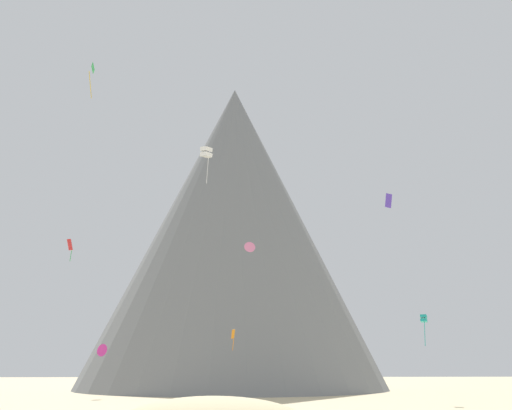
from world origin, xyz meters
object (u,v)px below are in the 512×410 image
Objects in this scene: kite_magenta_low at (102,350)px; kite_green_high at (92,73)px; kite_red_mid at (70,246)px; kite_white_high at (206,152)px; kite_pink_mid at (250,247)px; kite_teal_low at (424,319)px; kite_orange_low at (233,336)px; kite_indigo_mid at (389,201)px; rock_massif at (227,242)px.

kite_magenta_low is 41.07m from kite_green_high.
kite_white_high reaches higher than kite_red_mid.
kite_pink_mid is (20.94, -14.58, 12.73)m from kite_magenta_low.
kite_teal_low is 1.40× the size of kite_orange_low.
kite_green_high is (-12.70, -21.87, 1.73)m from kite_white_high.
kite_green_high reaches higher than kite_magenta_low.
kite_white_high is 2.03× the size of kite_orange_low.
kite_indigo_mid is 24.14m from kite_pink_mid.
kite_teal_low is (46.82, -4.54, -9.91)m from kite_red_mid.
rock_massif reaches higher than kite_indigo_mid.
kite_magenta_low is (-14.78, 5.39, -28.92)m from kite_white_high.
kite_red_mid is 1.10× the size of kite_orange_low.
kite_teal_low is 25.32m from kite_orange_low.
kite_indigo_mid reaches higher than kite_pink_mid.
kite_red_mid is 2.22× the size of kite_indigo_mid.
kite_white_high reaches higher than kite_orange_low.
kite_pink_mid is at bearing 165.17° from kite_red_mid.
rock_massif reaches higher than kite_teal_low.
kite_red_mid is 24.11m from kite_white_high.
rock_massif is 35.88m from kite_white_high.
kite_red_mid is 0.73× the size of kite_green_high.
kite_teal_low is (28.72, -8.73, -25.27)m from kite_white_high.
rock_massif is at bearing 121.43° from kite_indigo_mid.
kite_orange_low is at bearing -89.05° from rock_massif.
kite_teal_low is at bearing 111.66° from kite_magenta_low.
kite_green_high is at bearing 44.65° from kite_teal_low.
rock_massif reaches higher than kite_orange_low.
kite_red_mid is 0.54× the size of kite_white_high.
kite_teal_low is (25.09, -43.77, -18.45)m from rock_massif.
kite_orange_low is (-1.91, 6.67, -11.02)m from kite_pink_mid.
kite_red_mid is at bearing 20.48° from kite_magenta_low.
kite_teal_low is 0.93× the size of kite_green_high.
kite_teal_low is 45.87m from kite_magenta_low.
kite_indigo_mid is at bearing -78.83° from kite_green_high.
rock_massif is 17.69× the size of kite_green_high.
kite_white_high is at bearing -64.16° from kite_pink_mid.
kite_green_high is (-31.75, 7.70, 16.90)m from kite_indigo_mid.
kite_red_mid reaches higher than kite_teal_low.
kite_red_mid is 25.18m from kite_green_high.
kite_white_high reaches higher than kite_pink_mid.
kite_white_high is at bearing -5.35° from kite_green_high.
kite_red_mid is 2.04× the size of kite_pink_mid.
kite_red_mid is 24.79m from kite_pink_mid.
kite_indigo_mid is at bearing 119.99° from kite_orange_low.
kite_green_high is (5.40, -17.68, 17.09)m from kite_red_mid.
kite_teal_low is 51.16m from kite_green_high.
rock_massif is 53.70× the size of kite_indigo_mid.
kite_magenta_low is at bearing 118.03° from kite_white_high.
kite_teal_low is 2.17× the size of kite_magenta_low.
kite_green_high is at bearing 103.81° from kite_red_mid.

